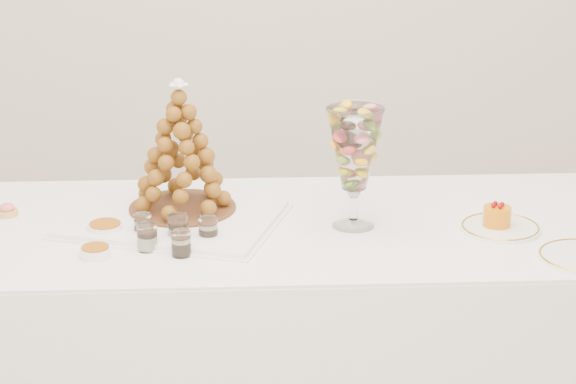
{
  "coord_description": "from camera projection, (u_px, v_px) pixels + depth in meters",
  "views": [
    {
      "loc": [
        0.06,
        -2.6,
        1.94
      ],
      "look_at": [
        0.08,
        0.22,
        0.92
      ],
      "focal_mm": 70.0,
      "sensor_mm": 36.0,
      "label": 1
    }
  ],
  "objects": [
    {
      "name": "verrine_a",
      "position": [
        143.0,
        225.0,
        3.07
      ],
      "size": [
        0.06,
        0.06,
        0.07
      ],
      "primitive_type": "cylinder",
      "rotation": [
        0.0,
        0.0,
        -0.28
      ],
      "color": "white",
      "rests_on": "buffet_table"
    },
    {
      "name": "mousse_cake",
      "position": [
        497.0,
        216.0,
        3.12
      ],
      "size": [
        0.08,
        0.08,
        0.07
      ],
      "color": "orange",
      "rests_on": "cake_plate"
    },
    {
      "name": "lace_tray",
      "position": [
        173.0,
        219.0,
        3.18
      ],
      "size": [
        0.66,
        0.56,
        0.02
      ],
      "primitive_type": "cube",
      "rotation": [
        0.0,
        0.0,
        -0.28
      ],
      "color": "white",
      "rests_on": "buffet_table"
    },
    {
      "name": "verrine_d",
      "position": [
        147.0,
        237.0,
        2.98
      ],
      "size": [
        0.07,
        0.07,
        0.07
      ],
      "primitive_type": "cylinder",
      "rotation": [
        0.0,
        0.0,
        0.31
      ],
      "color": "white",
      "rests_on": "buffet_table"
    },
    {
      "name": "verrine_c",
      "position": [
        208.0,
        229.0,
        3.04
      ],
      "size": [
        0.06,
        0.06,
        0.07
      ],
      "primitive_type": "cylinder",
      "rotation": [
        0.0,
        0.0,
        -0.2
      ],
      "color": "white",
      "rests_on": "buffet_table"
    },
    {
      "name": "ramekin_back",
      "position": [
        105.0,
        229.0,
        3.09
      ],
      "size": [
        0.1,
        0.1,
        0.03
      ],
      "primitive_type": "cylinder",
      "color": "white",
      "rests_on": "buffet_table"
    },
    {
      "name": "buffet_table",
      "position": [
        302.0,
        348.0,
        3.3
      ],
      "size": [
        2.09,
        0.91,
        0.78
      ],
      "rotation": [
        0.0,
        0.0,
        0.04
      ],
      "color": "white",
      "rests_on": "ground"
    },
    {
      "name": "ramekin_front",
      "position": [
        96.0,
        252.0,
        2.95
      ],
      "size": [
        0.08,
        0.08,
        0.03
      ],
      "primitive_type": "cylinder",
      "color": "white",
      "rests_on": "buffet_table"
    },
    {
      "name": "verrine_b",
      "position": [
        178.0,
        228.0,
        3.04
      ],
      "size": [
        0.06,
        0.06,
        0.07
      ],
      "primitive_type": "cylinder",
      "rotation": [
        0.0,
        0.0,
        0.08
      ],
      "color": "white",
      "rests_on": "buffet_table"
    },
    {
      "name": "verrine_e",
      "position": [
        181.0,
        243.0,
        2.95
      ],
      "size": [
        0.06,
        0.06,
        0.07
      ],
      "primitive_type": "cylinder",
      "rotation": [
        0.0,
        0.0,
        0.22
      ],
      "color": "white",
      "rests_on": "buffet_table"
    },
    {
      "name": "pink_tart",
      "position": [
        7.0,
        210.0,
        3.23
      ],
      "size": [
        0.06,
        0.06,
        0.04
      ],
      "color": "tan",
      "rests_on": "buffet_table"
    },
    {
      "name": "croquembouche",
      "position": [
        180.0,
        147.0,
        3.17
      ],
      "size": [
        0.31,
        0.31,
        0.38
      ],
      "rotation": [
        0.0,
        0.0,
        0.0
      ],
      "color": "brown",
      "rests_on": "lace_tray"
    },
    {
      "name": "macaron_vase",
      "position": [
        355.0,
        150.0,
        3.08
      ],
      "size": [
        0.16,
        0.16,
        0.34
      ],
      "color": "white",
      "rests_on": "buffet_table"
    },
    {
      "name": "cake_plate",
      "position": [
        500.0,
        228.0,
        3.13
      ],
      "size": [
        0.22,
        0.22,
        0.01
      ],
      "primitive_type": "cylinder",
      "color": "white",
      "rests_on": "buffet_table"
    }
  ]
}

